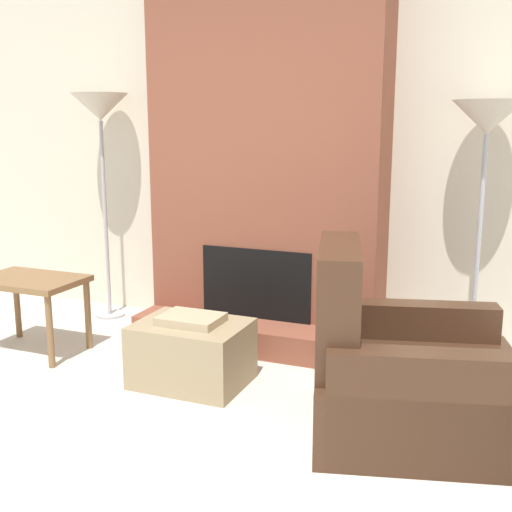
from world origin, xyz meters
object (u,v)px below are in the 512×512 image
at_px(floor_lamp_right, 487,128).
at_px(floor_lamp_left, 100,116).
at_px(armchair, 400,379).
at_px(ottoman, 192,352).
at_px(side_table, 30,289).

bearing_deg(floor_lamp_right, floor_lamp_left, 180.00).
xyz_separation_m(armchair, floor_lamp_right, (0.27, 1.10, 1.24)).
bearing_deg(armchair, floor_lamp_left, 51.68).
height_order(ottoman, floor_lamp_right, floor_lamp_right).
height_order(ottoman, floor_lamp_left, floor_lamp_left).
relative_size(armchair, floor_lamp_left, 0.70).
bearing_deg(floor_lamp_right, armchair, -103.86).
height_order(armchair, floor_lamp_left, floor_lamp_left).
bearing_deg(ottoman, floor_lamp_right, 32.18).
relative_size(armchair, side_table, 1.75).
relative_size(armchair, floor_lamp_right, 0.73).
bearing_deg(floor_lamp_left, side_table, -89.95).
bearing_deg(armchair, floor_lamp_right, -28.76).
distance_m(ottoman, floor_lamp_left, 2.12).
height_order(armchair, floor_lamp_right, floor_lamp_right).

